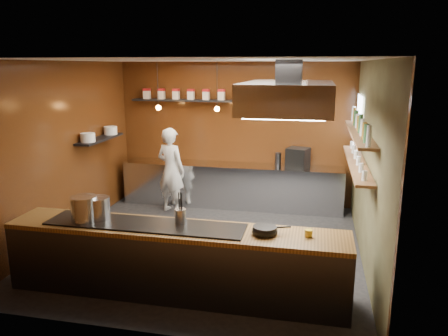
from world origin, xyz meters
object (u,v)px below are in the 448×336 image
(stockpot_large, at_px, (84,209))
(espresso_machine, at_px, (298,158))
(extractor_hood, at_px, (288,96))
(stockpot_small, at_px, (98,208))
(chef, at_px, (171,170))

(stockpot_large, xyz_separation_m, espresso_machine, (2.57, 3.83, -0.00))
(extractor_hood, bearing_deg, stockpot_large, -153.27)
(extractor_hood, height_order, espresso_machine, extractor_hood)
(espresso_machine, bearing_deg, stockpot_small, -105.45)
(stockpot_large, height_order, stockpot_small, stockpot_large)
(extractor_hood, bearing_deg, chef, 141.06)
(stockpot_small, relative_size, chef, 0.18)
(extractor_hood, xyz_separation_m, stockpot_small, (-2.37, -1.16, -1.42))
(extractor_hood, xyz_separation_m, stockpot_large, (-2.51, -1.26, -1.40))
(extractor_hood, height_order, chef, extractor_hood)
(stockpot_large, bearing_deg, chef, 88.55)
(stockpot_small, bearing_deg, espresso_machine, 56.84)
(extractor_hood, bearing_deg, stockpot_small, -153.93)
(stockpot_small, xyz_separation_m, chef, (-0.06, 3.12, -0.22))
(espresso_machine, distance_m, chef, 2.57)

